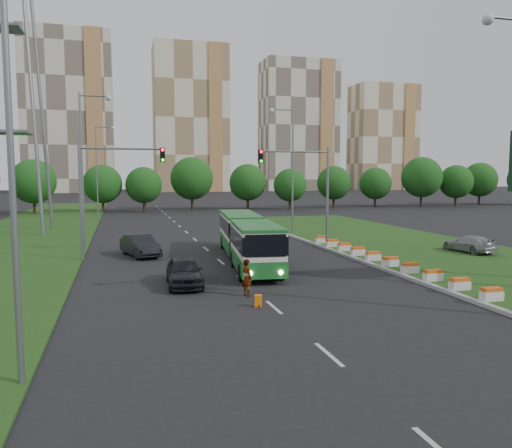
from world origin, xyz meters
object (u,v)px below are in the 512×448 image
object	(u,v)px
car_left_near	(184,271)
car_left_far	(140,245)
car_median	(469,244)
traffic_mast_left	(105,182)
articulated_bus	(245,238)
shopping_trolley	(258,301)
traffic_mast_median	(308,181)
transmission_pylon	(1,6)
pedestrian	(247,278)

from	to	relation	value
car_left_near	car_left_far	xyz separation A→B (m)	(-1.85, 10.40, 0.01)
car_median	car_left_far	bearing A→B (deg)	-20.39
traffic_mast_left	articulated_bus	distance (m)	10.27
articulated_bus	shopping_trolley	xyz separation A→B (m)	(-2.30, -11.61, -1.31)
traffic_mast_median	transmission_pylon	size ratio (longest dim) A/B	0.18
pedestrian	car_left_near	bearing A→B (deg)	18.40
traffic_mast_median	car_left_near	bearing A→B (deg)	-136.26
traffic_mast_left	car_left_near	world-z (taller)	traffic_mast_left
transmission_pylon	articulated_bus	size ratio (longest dim) A/B	2.81
articulated_bus	car_median	size ratio (longest dim) A/B	3.70
car_left_near	car_left_far	distance (m)	10.56
traffic_mast_median	articulated_bus	distance (m)	8.30
traffic_mast_median	car_left_near	distance (m)	15.98
traffic_mast_median	articulated_bus	world-z (taller)	traffic_mast_median
car_left_near	car_median	bearing A→B (deg)	15.98
traffic_mast_left	pedestrian	distance (m)	15.02
articulated_bus	shopping_trolley	size ratio (longest dim) A/B	28.86
articulated_bus	car_left_far	bearing A→B (deg)	156.61
traffic_mast_median	traffic_mast_left	size ratio (longest dim) A/B	1.00
traffic_mast_left	shopping_trolley	size ratio (longest dim) A/B	14.73
transmission_pylon	shopping_trolley	size ratio (longest dim) A/B	81.02
pedestrian	shopping_trolley	xyz separation A→B (m)	(-0.01, -2.08, -0.63)
car_left_near	shopping_trolley	distance (m)	5.81
pedestrian	shopping_trolley	world-z (taller)	pedestrian
articulated_bus	pedestrian	world-z (taller)	articulated_bus
traffic_mast_median	car_median	world-z (taller)	traffic_mast_median
traffic_mast_median	pedestrian	xyz separation A→B (m)	(-8.42, -13.66, -4.45)
traffic_mast_left	pedestrian	world-z (taller)	traffic_mast_left
articulated_bus	car_median	distance (m)	16.76
traffic_mast_left	car_median	xyz separation A→B (m)	(25.71, -4.56, -4.59)
traffic_mast_left	car_left_near	bearing A→B (deg)	-66.82
transmission_pylon	articulated_bus	xyz separation A→B (m)	(18.65, -22.13, -20.42)
transmission_pylon	car_left_far	distance (m)	30.37
car_left_far	pedestrian	distance (m)	14.21
articulated_bus	car_median	world-z (taller)	articulated_bus
transmission_pylon	car_left_near	distance (m)	38.16
car_left_near	transmission_pylon	bearing A→B (deg)	118.56
car_median	pedestrian	world-z (taller)	pedestrian
traffic_mast_median	traffic_mast_left	xyz separation A→B (m)	(-15.16, -1.00, 0.00)
transmission_pylon	car_median	size ratio (longest dim) A/B	10.39
car_left_far	pedestrian	bearing A→B (deg)	-88.30
articulated_bus	car_median	xyz separation A→B (m)	(16.68, -1.43, -0.82)
traffic_mast_median	traffic_mast_left	bearing A→B (deg)	-176.23
car_left_far	pedestrian	xyz separation A→B (m)	(4.49, -13.48, 0.13)
traffic_mast_left	car_median	distance (m)	26.51
pedestrian	articulated_bus	bearing A→B (deg)	-35.68
traffic_mast_left	transmission_pylon	bearing A→B (deg)	116.86
car_median	transmission_pylon	bearing A→B (deg)	-41.17
transmission_pylon	shopping_trolley	world-z (taller)	transmission_pylon
traffic_mast_median	car_left_far	world-z (taller)	traffic_mast_median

